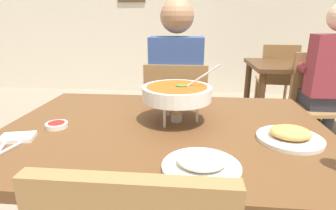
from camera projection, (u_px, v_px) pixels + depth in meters
The scene contains 14 objects.
dining_table_main at pixel (165, 147), 1.18m from camera, with size 1.36×0.98×0.74m.
chair_diner_main at pixel (176, 116), 1.96m from camera, with size 0.44×0.44×0.90m.
diner_main at pixel (177, 83), 1.92m from camera, with size 0.40×0.45×1.31m.
curry_bowl at pixel (177, 93), 1.17m from camera, with size 0.33×0.30×0.26m.
rice_plate at pixel (201, 163), 0.81m from camera, with size 0.24×0.24×0.06m.
appetizer_plate at pixel (290, 136), 1.01m from camera, with size 0.24×0.24×0.06m.
sauce_dish at pixel (57, 125), 1.14m from camera, with size 0.09×0.09×0.02m.
napkin_folded at pixel (18, 138), 1.02m from camera, with size 0.12×0.08×0.02m, color white.
fork_utensil at pixel (4, 144), 0.98m from camera, with size 0.01×0.17×0.01m, color silver.
spoon_utensil at pixel (17, 145), 0.97m from camera, with size 0.01×0.17×0.01m, color silver.
dining_table_far at pixel (298, 76), 2.86m from camera, with size 1.00×0.80×0.74m.
chair_bg_left at pixel (318, 97), 2.44m from camera, with size 0.49×0.49×0.90m.
chair_bg_right at pixel (277, 76), 3.39m from camera, with size 0.48×0.48×0.90m.
patron_bg_left at pixel (329, 74), 2.25m from camera, with size 0.40×0.45×1.31m.
Camera 1 is at (0.11, -1.06, 1.17)m, focal length 28.95 mm.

